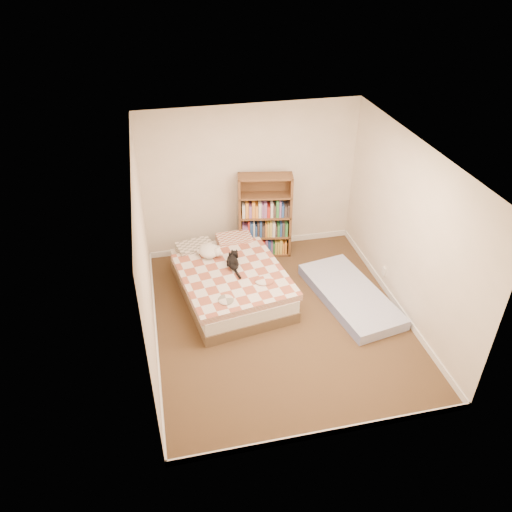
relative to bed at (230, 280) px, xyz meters
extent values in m
cube|color=#44331D|center=(0.58, -0.77, -0.24)|extent=(3.50, 4.00, 0.01)
cube|color=white|center=(0.58, -0.77, 2.26)|extent=(3.50, 4.00, 0.01)
cube|color=beige|center=(0.58, 1.23, 1.01)|extent=(3.50, 0.01, 2.50)
cube|color=beige|center=(0.58, -2.77, 1.01)|extent=(3.50, 0.01, 2.50)
cube|color=beige|center=(-1.17, -0.77, 1.01)|extent=(0.01, 4.00, 2.50)
cube|color=beige|center=(2.33, -0.77, 1.01)|extent=(0.01, 4.00, 2.50)
cube|color=white|center=(0.58, 1.22, -0.19)|extent=(3.50, 0.02, 0.10)
cube|color=white|center=(0.58, -2.76, -0.19)|extent=(3.50, 0.02, 0.10)
cube|color=white|center=(-1.16, -0.77, -0.19)|extent=(0.02, 4.00, 0.10)
cube|color=white|center=(2.32, -0.77, -0.19)|extent=(0.02, 4.00, 0.10)
cube|color=white|center=(2.32, -0.37, 0.06)|extent=(0.03, 0.09, 0.13)
cube|color=brown|center=(0.00, -0.03, -0.15)|extent=(1.68, 2.18, 0.18)
cube|color=silver|center=(0.00, -0.03, 0.04)|extent=(1.65, 2.13, 0.20)
cube|color=#A3533C|center=(0.00, -0.03, 0.19)|extent=(1.70, 1.84, 0.10)
cube|color=slate|center=(-0.33, 0.71, 0.22)|extent=(0.59, 0.43, 0.15)
cube|color=#A3533C|center=(0.33, 0.71, 0.22)|extent=(0.59, 0.43, 0.15)
cube|color=brown|center=(0.35, 0.96, 0.48)|extent=(0.09, 0.29, 1.44)
cube|color=brown|center=(1.17, 0.96, 0.48)|extent=(0.09, 0.29, 1.44)
cube|color=brown|center=(0.76, 1.10, 0.48)|extent=(0.85, 0.17, 1.44)
cube|color=brown|center=(0.76, 0.96, -0.22)|extent=(0.90, 0.43, 0.03)
cube|color=brown|center=(0.76, 0.96, 0.49)|extent=(0.90, 0.43, 0.03)
cube|color=brown|center=(0.76, 0.96, 1.18)|extent=(0.90, 0.43, 0.03)
cube|color=#7A89CC|center=(1.72, -0.56, -0.16)|extent=(1.13, 1.93, 0.16)
ellipsoid|color=black|center=(0.05, 0.02, 0.30)|extent=(0.26, 0.41, 0.12)
sphere|color=black|center=(0.05, 0.22, 0.31)|extent=(0.14, 0.14, 0.12)
cone|color=black|center=(0.02, 0.26, 0.36)|extent=(0.05, 0.05, 0.04)
cone|color=black|center=(0.09, 0.26, 0.36)|extent=(0.05, 0.05, 0.04)
cylinder|color=black|center=(0.15, -0.23, 0.26)|extent=(0.09, 0.21, 0.04)
ellipsoid|color=silver|center=(-0.25, 0.37, 0.32)|extent=(0.36, 0.39, 0.17)
sphere|color=silver|center=(-0.15, 0.26, 0.34)|extent=(0.15, 0.15, 0.13)
sphere|color=silver|center=(-0.11, 0.22, 0.32)|extent=(0.07, 0.07, 0.06)
sphere|color=silver|center=(-0.39, 0.43, 0.30)|extent=(0.09, 0.09, 0.08)
camera|label=1|loc=(-0.91, -5.98, 4.47)|focal=35.00mm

